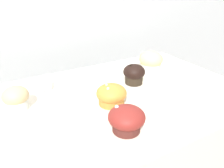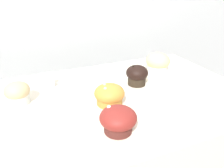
{
  "view_description": "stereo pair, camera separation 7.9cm",
  "coord_description": "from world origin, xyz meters",
  "px_view_note": "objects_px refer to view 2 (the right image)",
  "views": [
    {
      "loc": [
        -0.36,
        -0.61,
        1.34
      ],
      "look_at": [
        -0.01,
        0.01,
        0.99
      ],
      "focal_mm": 35.0,
      "sensor_mm": 36.0,
      "label": 1
    },
    {
      "loc": [
        -0.29,
        -0.65,
        1.34
      ],
      "look_at": [
        -0.01,
        0.01,
        0.99
      ],
      "focal_mm": 35.0,
      "sensor_mm": 36.0,
      "label": 2
    }
  ],
  "objects_px": {
    "serving_plate": "(87,84)",
    "muffin_front_center": "(158,62)",
    "muffin_back_left": "(18,93)",
    "muffin_front_right": "(118,120)",
    "muffin_front_left": "(137,75)",
    "muffin_back_right": "(109,95)"
  },
  "relations": [
    {
      "from": "muffin_back_left",
      "to": "muffin_back_right",
      "type": "relative_size",
      "value": 0.81
    },
    {
      "from": "serving_plate",
      "to": "muffin_front_center",
      "type": "bearing_deg",
      "value": 3.56
    },
    {
      "from": "muffin_front_left",
      "to": "muffin_front_right",
      "type": "bearing_deg",
      "value": -128.36
    },
    {
      "from": "muffin_front_center",
      "to": "muffin_front_left",
      "type": "relative_size",
      "value": 1.25
    },
    {
      "from": "muffin_back_left",
      "to": "muffin_front_right",
      "type": "distance_m",
      "value": 0.37
    },
    {
      "from": "muffin_back_left",
      "to": "muffin_front_left",
      "type": "xyz_separation_m",
      "value": [
        0.45,
        -0.03,
        0.0
      ]
    },
    {
      "from": "muffin_back_left",
      "to": "muffin_front_right",
      "type": "relative_size",
      "value": 0.8
    },
    {
      "from": "muffin_back_left",
      "to": "muffin_back_right",
      "type": "bearing_deg",
      "value": -23.5
    },
    {
      "from": "muffin_back_right",
      "to": "serving_plate",
      "type": "height_order",
      "value": "muffin_back_right"
    },
    {
      "from": "muffin_back_right",
      "to": "serving_plate",
      "type": "relative_size",
      "value": 0.49
    },
    {
      "from": "muffin_front_center",
      "to": "muffin_back_right",
      "type": "bearing_deg",
      "value": -148.97
    },
    {
      "from": "muffin_back_left",
      "to": "muffin_back_right",
      "type": "xyz_separation_m",
      "value": [
        0.29,
        -0.12,
        -0.01
      ]
    },
    {
      "from": "muffin_front_center",
      "to": "muffin_front_left",
      "type": "xyz_separation_m",
      "value": [
        -0.16,
        -0.1,
        0.0
      ]
    },
    {
      "from": "muffin_front_center",
      "to": "muffin_front_right",
      "type": "bearing_deg",
      "value": -136.23
    },
    {
      "from": "muffin_back_left",
      "to": "muffin_front_left",
      "type": "bearing_deg",
      "value": -3.36
    },
    {
      "from": "serving_plate",
      "to": "muffin_back_left",
      "type": "bearing_deg",
      "value": -169.54
    },
    {
      "from": "muffin_front_right",
      "to": "serving_plate",
      "type": "height_order",
      "value": "muffin_front_right"
    },
    {
      "from": "muffin_front_right",
      "to": "serving_plate",
      "type": "xyz_separation_m",
      "value": [
        0.01,
        0.32,
        -0.03
      ]
    },
    {
      "from": "muffin_back_left",
      "to": "muffin_front_right",
      "type": "xyz_separation_m",
      "value": [
        0.25,
        -0.27,
        -0.0
      ]
    },
    {
      "from": "muffin_back_left",
      "to": "muffin_front_right",
      "type": "height_order",
      "value": "muffin_back_left"
    },
    {
      "from": "muffin_front_right",
      "to": "muffin_back_left",
      "type": "bearing_deg",
      "value": 132.61
    },
    {
      "from": "muffin_back_left",
      "to": "serving_plate",
      "type": "bearing_deg",
      "value": 10.46
    }
  ]
}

